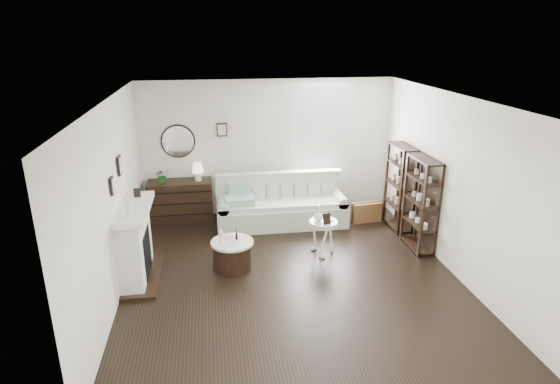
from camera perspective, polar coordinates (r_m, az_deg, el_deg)
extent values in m
plane|color=black|center=(7.34, 1.36, -10.10)|extent=(5.50, 5.50, 0.00)
plane|color=white|center=(6.46, 1.55, 11.27)|extent=(5.50, 5.50, 0.00)
plane|color=silver|center=(9.39, -1.48, 5.40)|extent=(5.00, 0.00, 5.00)
plane|color=silver|center=(4.34, 7.92, -12.08)|extent=(5.00, 0.00, 5.00)
plane|color=silver|center=(6.82, -19.71, -1.15)|extent=(0.00, 5.50, 5.50)
plane|color=silver|center=(7.60, 20.34, 0.84)|extent=(0.00, 5.50, 5.50)
cube|color=white|center=(9.51, 5.16, 7.06)|extent=(1.00, 0.02, 1.80)
cube|color=white|center=(9.45, 5.25, 6.98)|extent=(1.15, 0.02, 1.90)
cylinder|color=silver|center=(9.26, -12.33, 6.05)|extent=(0.60, 0.03, 0.60)
cube|color=black|center=(9.20, -7.10, 7.54)|extent=(0.20, 0.03, 0.26)
cube|color=white|center=(7.36, -17.31, -6.13)|extent=(0.34, 1.20, 1.10)
cube|color=black|center=(7.42, -16.96, -7.17)|extent=(0.30, 0.65, 0.70)
cube|color=white|center=(7.14, -17.36, -1.97)|extent=(0.44, 1.35, 0.08)
cube|color=black|center=(7.58, -16.31, -9.70)|extent=(0.50, 1.40, 0.05)
cylinder|color=beige|center=(6.67, -18.01, -2.15)|extent=(0.08, 0.08, 0.22)
cube|color=black|center=(7.47, -17.03, -0.08)|extent=(0.10, 0.03, 0.14)
cube|color=black|center=(6.69, -19.77, 0.73)|extent=(0.03, 0.18, 0.24)
cube|color=black|center=(7.27, -18.97, 3.08)|extent=(0.03, 0.22, 0.28)
cube|color=black|center=(9.02, 14.40, 0.57)|extent=(0.30, 0.80, 1.60)
cylinder|color=tan|center=(8.89, 14.74, -1.66)|extent=(0.08, 0.08, 0.11)
cylinder|color=tan|center=(9.10, 14.14, -1.11)|extent=(0.08, 0.08, 0.11)
cylinder|color=tan|center=(9.32, 13.56, -0.58)|extent=(0.08, 0.08, 0.11)
cylinder|color=tan|center=(8.75, 14.96, 0.78)|extent=(0.08, 0.08, 0.11)
cylinder|color=tan|center=(8.97, 14.34, 1.29)|extent=(0.08, 0.08, 0.11)
cylinder|color=tan|center=(9.19, 13.76, 1.76)|extent=(0.08, 0.08, 0.11)
cylinder|color=tan|center=(8.64, 15.19, 3.30)|extent=(0.08, 0.08, 0.11)
cylinder|color=tan|center=(8.86, 14.56, 3.75)|extent=(0.08, 0.08, 0.11)
cylinder|color=tan|center=(9.08, 13.95, 4.17)|extent=(0.08, 0.08, 0.11)
cube|color=black|center=(8.25, 16.76, -1.42)|extent=(0.30, 0.80, 1.60)
cylinder|color=tan|center=(8.13, 17.18, -3.89)|extent=(0.08, 0.08, 0.11)
cylinder|color=tan|center=(8.34, 16.45, -3.23)|extent=(0.08, 0.08, 0.11)
cylinder|color=tan|center=(8.55, 15.77, -2.60)|extent=(0.08, 0.08, 0.11)
cylinder|color=tan|center=(7.99, 17.46, -1.24)|extent=(0.08, 0.08, 0.11)
cylinder|color=tan|center=(8.20, 16.72, -0.64)|extent=(0.08, 0.08, 0.11)
cylinder|color=tan|center=(8.41, 16.01, -0.07)|extent=(0.08, 0.08, 0.11)
cylinder|color=tan|center=(7.86, 17.74, 1.49)|extent=(0.08, 0.08, 0.11)
cylinder|color=tan|center=(8.08, 16.98, 2.03)|extent=(0.08, 0.08, 0.11)
cylinder|color=tan|center=(8.29, 16.26, 2.54)|extent=(0.08, 0.08, 0.11)
cube|color=#A3AE9B|center=(9.05, 0.19, -2.77)|extent=(2.48, 0.86, 0.40)
cube|color=#A3AE9B|center=(8.94, 0.22, -1.37)|extent=(2.14, 0.69, 0.10)
cube|color=#A3AE9B|center=(9.23, -0.13, 0.18)|extent=(2.48, 0.19, 0.76)
cube|color=#A3AE9B|center=(8.94, -6.95, -2.88)|extent=(0.21, 0.81, 0.50)
cube|color=#A3AE9B|center=(9.26, 7.07, -2.09)|extent=(0.21, 0.81, 0.50)
cube|color=#278F69|center=(8.80, -4.98, -0.97)|extent=(0.57, 0.48, 0.14)
cube|color=brown|center=(9.35, 10.46, -2.43)|extent=(0.60, 0.27, 0.39)
cube|color=black|center=(9.34, -11.98, -1.11)|extent=(1.23, 0.51, 0.82)
cube|color=black|center=(9.16, -11.98, -2.77)|extent=(1.18, 0.01, 0.02)
cube|color=black|center=(9.08, -12.08, -1.45)|extent=(1.18, 0.01, 0.02)
cube|color=black|center=(9.01, -12.17, -0.10)|extent=(1.18, 0.01, 0.01)
imported|color=#1B5017|center=(9.15, -14.16, 1.95)|extent=(0.33, 0.31, 0.29)
cylinder|color=black|center=(7.48, -5.79, -7.75)|extent=(0.61, 0.61, 0.43)
cylinder|color=beige|center=(7.37, -5.86, -6.14)|extent=(0.67, 0.67, 0.04)
cylinder|color=white|center=(7.80, 5.32, -3.65)|extent=(0.48, 0.48, 0.03)
cylinder|color=white|center=(7.81, 5.31, -3.94)|extent=(0.49, 0.49, 0.02)
cylinder|color=white|center=(7.92, 5.25, -5.63)|extent=(0.04, 0.04, 0.55)
cylinder|color=silver|center=(7.24, -7.19, -5.37)|extent=(0.06, 0.06, 0.27)
cube|color=silver|center=(7.17, -6.18, -5.94)|extent=(0.14, 0.10, 0.18)
cube|color=black|center=(7.65, 5.72, -3.27)|extent=(0.15, 0.09, 0.18)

